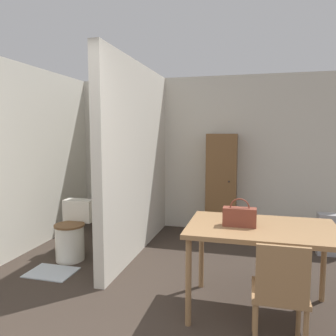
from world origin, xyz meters
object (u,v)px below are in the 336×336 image
Objects in this scene: wooden_cabinet at (222,184)px; dining_table at (262,235)px; toilet at (72,234)px; wooden_chair at (280,292)px; space_heater at (330,234)px; handbag at (240,216)px.

dining_table is at bearing -76.03° from wooden_cabinet.
wooden_cabinet is at bearing 40.68° from toilet.
dining_table is at bearing -17.57° from toilet.
wooden_chair is 1.56× the size of space_heater.
wooden_chair is 1.17× the size of toilet.
handbag is (-0.31, 0.49, 0.41)m from wooden_chair.
handbag reaches higher than dining_table.
space_heater is at bearing 61.25° from dining_table.
toilet is (-2.30, 0.73, -0.39)m from dining_table.
wooden_chair reaches higher than toilet.
wooden_cabinet is at bearing 159.57° from space_heater.
dining_table is at bearing 102.33° from wooden_chair.
dining_table is 0.26m from handbag.
toilet is at bearing 162.43° from dining_table.
handbag is at bearing -122.86° from space_heater.
wooden_chair is 0.54× the size of wooden_cabinet.
handbag is at bearing -80.94° from wooden_cabinet.
dining_table is 2.30m from wooden_cabinet.
toilet is at bearing 152.11° from wooden_chair.
handbag is 2.30m from wooden_cabinet.
wooden_chair is at bearing -77.38° from dining_table.
wooden_cabinet is (-0.36, 2.27, -0.08)m from handbag.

